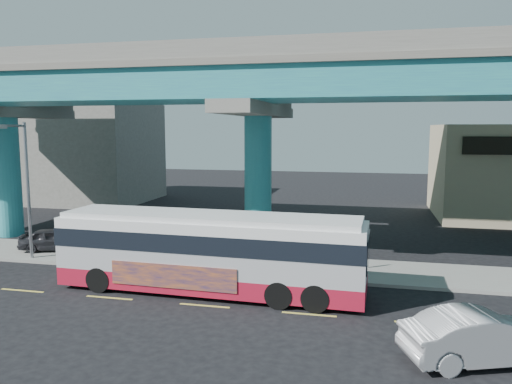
% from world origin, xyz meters
% --- Properties ---
extents(ground, '(120.00, 120.00, 0.00)m').
position_xyz_m(ground, '(0.00, 0.00, 0.00)').
color(ground, black).
rests_on(ground, ground).
extents(sidewalk, '(70.00, 4.00, 0.15)m').
position_xyz_m(sidewalk, '(0.00, 5.50, 0.07)').
color(sidewalk, gray).
rests_on(sidewalk, ground).
extents(lane_markings, '(58.00, 0.12, 0.01)m').
position_xyz_m(lane_markings, '(-0.00, -0.30, 0.01)').
color(lane_markings, '#D8C64C').
rests_on(lane_markings, ground).
extents(viaduct, '(52.00, 12.40, 11.70)m').
position_xyz_m(viaduct, '(-0.00, 9.11, 9.14)').
color(viaduct, '#236B88').
rests_on(viaduct, ground).
extents(building_concrete, '(12.00, 10.00, 9.00)m').
position_xyz_m(building_concrete, '(-20.00, 24.00, 4.50)').
color(building_concrete, gray).
rests_on(building_concrete, ground).
extents(transit_bus, '(12.82, 3.14, 3.27)m').
position_xyz_m(transit_bus, '(-0.29, 1.33, 1.79)').
color(transit_bus, '#A4132A').
rests_on(transit_bus, ground).
extents(sedan, '(4.67, 5.70, 1.53)m').
position_xyz_m(sedan, '(9.33, -2.91, 0.76)').
color(sedan, '#A7A7AB').
rests_on(sedan, ground).
extents(parked_car, '(3.50, 4.38, 1.21)m').
position_xyz_m(parked_car, '(-10.60, 5.63, 0.75)').
color(parked_car, '#29292E').
rests_on(parked_car, sidewalk).
extents(street_lamp, '(0.50, 2.29, 6.89)m').
position_xyz_m(street_lamp, '(-10.77, 3.47, 4.68)').
color(street_lamp, gray).
rests_on(street_lamp, sidewalk).
extents(stop_sign, '(0.73, 0.45, 2.76)m').
position_xyz_m(stop_sign, '(3.93, 4.18, 2.16)').
color(stop_sign, gray).
rests_on(stop_sign, sidewalk).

